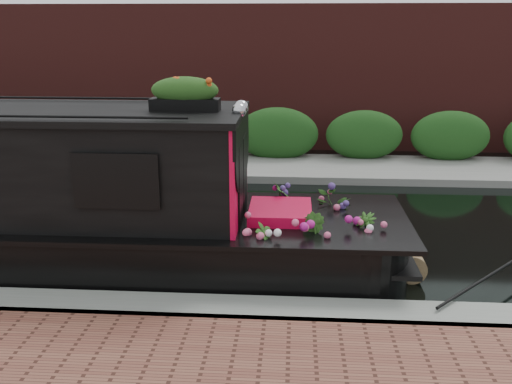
{
  "coord_description": "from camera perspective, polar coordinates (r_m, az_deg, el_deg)",
  "views": [
    {
      "loc": [
        2.52,
        -9.37,
        3.47
      ],
      "look_at": [
        1.92,
        -0.6,
        0.87
      ],
      "focal_mm": 40.0,
      "sensor_mm": 36.0,
      "label": 1
    }
  ],
  "objects": [
    {
      "name": "ground",
      "position": [
        10.3,
        -10.48,
        -3.49
      ],
      "size": [
        80.0,
        80.0,
        0.0
      ],
      "primitive_type": "plane",
      "color": "black",
      "rests_on": "ground"
    },
    {
      "name": "near_bank_coping",
      "position": [
        7.43,
        -16.79,
        -12.12
      ],
      "size": [
        40.0,
        0.6,
        0.5
      ],
      "primitive_type": "cube",
      "color": "gray",
      "rests_on": "ground"
    },
    {
      "name": "far_bank_path",
      "position": [
        14.23,
        -6.38,
        2.26
      ],
      "size": [
        40.0,
        2.4,
        0.34
      ],
      "primitive_type": "cube",
      "color": "gray",
      "rests_on": "ground"
    },
    {
      "name": "far_hedge",
      "position": [
        15.09,
        -5.78,
        3.1
      ],
      "size": [
        40.0,
        1.1,
        2.8
      ],
      "primitive_type": "cube",
      "color": "#1C4617",
      "rests_on": "ground"
    },
    {
      "name": "far_brick_wall",
      "position": [
        17.12,
        -4.62,
        4.72
      ],
      "size": [
        40.0,
        1.0,
        8.0
      ],
      "primitive_type": "cube",
      "color": "#4F1D1B",
      "rests_on": "ground"
    },
    {
      "name": "rope_fender",
      "position": [
        8.39,
        15.13,
        -7.04
      ],
      "size": [
        0.41,
        0.44,
        0.41
      ],
      "primitive_type": "cylinder",
      "rotation": [
        1.57,
        0.0,
        0.0
      ],
      "color": "olive",
      "rests_on": "ground"
    }
  ]
}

